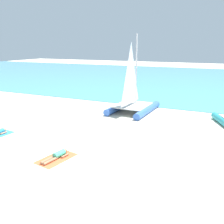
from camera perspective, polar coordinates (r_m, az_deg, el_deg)
The scene contains 5 objects.
ground_plane at distance 19.59m, azimuth 5.25°, elevation -0.39°, with size 120.00×120.00×0.00m, color beige.
ocean_water at distance 41.28m, azimuth 15.90°, elevation 7.34°, with size 120.00×40.00×0.05m, color #4C9EB7.
sailboat_blue at distance 19.95m, azimuth 4.76°, elevation 2.59°, with size 3.21×4.80×6.07m.
towel_right at distance 12.32m, azimuth -12.63°, elevation -10.33°, with size 1.10×1.90×0.01m, color #EA5933.
sunbather_right at distance 12.31m, azimuth -12.44°, elevation -9.70°, with size 0.66×1.57×0.30m.
Camera 1 is at (6.19, -7.83, 5.23)m, focal length 39.97 mm.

